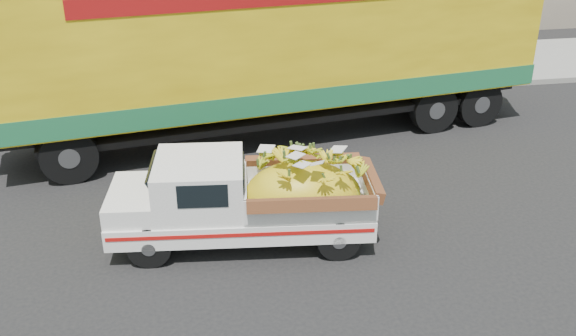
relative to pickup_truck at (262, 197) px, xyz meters
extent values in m
plane|color=black|center=(-0.53, -0.29, -0.78)|extent=(100.00, 100.00, 0.00)
cube|color=gray|center=(-0.53, 6.92, -0.71)|extent=(60.00, 0.25, 0.15)
cube|color=gray|center=(-0.53, 9.02, -0.71)|extent=(60.00, 4.00, 0.14)
cylinder|color=black|center=(-1.80, -0.45, -0.45)|extent=(0.69, 0.27, 0.67)
cylinder|color=black|center=(-1.67, 0.83, -0.45)|extent=(0.69, 0.27, 0.67)
cylinder|color=black|center=(1.10, -0.77, -0.45)|extent=(0.69, 0.27, 0.67)
cylinder|color=black|center=(1.23, 0.52, -0.45)|extent=(0.69, 0.27, 0.67)
cube|color=white|center=(-0.33, 0.04, -0.29)|extent=(4.29, 1.94, 0.34)
cube|color=#A50F0C|center=(-0.41, -0.72, -0.24)|extent=(4.05, 0.45, 0.06)
cube|color=silver|center=(-2.36, 0.25, -0.39)|extent=(0.25, 1.47, 0.12)
cube|color=white|center=(-2.02, 0.22, 0.04)|extent=(0.90, 1.48, 0.32)
cube|color=white|center=(-0.97, 0.10, 0.28)|extent=(1.52, 1.58, 0.80)
cube|color=black|center=(-0.96, -0.63, 0.43)|extent=(0.75, 0.09, 0.37)
cube|color=white|center=(0.73, -0.08, 0.10)|extent=(2.18, 1.71, 0.45)
ellipsoid|color=yellow|center=(0.64, -0.07, 0.01)|extent=(1.96, 1.39, 1.13)
cylinder|color=black|center=(5.73, 4.22, -0.23)|extent=(1.14, 0.49, 1.10)
cylinder|color=black|center=(5.42, 6.20, -0.23)|extent=(1.14, 0.49, 1.10)
cylinder|color=black|center=(4.55, 4.03, -0.23)|extent=(1.14, 0.49, 1.10)
cylinder|color=black|center=(4.24, 6.01, -0.23)|extent=(1.14, 0.49, 1.10)
cylinder|color=black|center=(-3.35, 2.78, -0.23)|extent=(1.14, 0.49, 1.10)
cylinder|color=black|center=(-3.67, 4.76, -0.23)|extent=(1.14, 0.49, 1.10)
cube|color=black|center=(0.94, 4.47, 0.00)|extent=(12.01, 2.86, 0.36)
cube|color=yellow|center=(0.94, 4.47, 1.60)|extent=(12.01, 4.31, 2.84)
cube|color=#1B6038|center=(0.94, 4.47, 0.43)|extent=(12.07, 4.34, 0.45)
camera|label=1|loc=(-1.18, -9.02, 4.83)|focal=40.00mm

